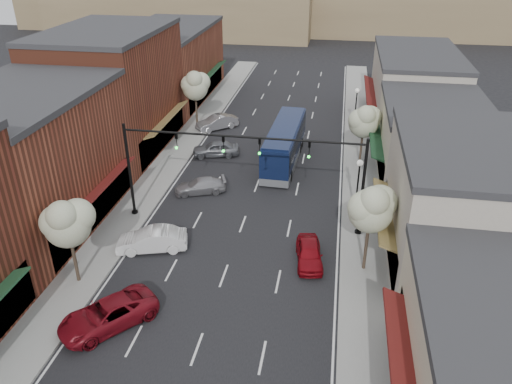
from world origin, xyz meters
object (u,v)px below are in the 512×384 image
at_px(tree_left_far, 195,85).
at_px(signal_mast_left, 161,159).
at_px(signal_mast_right, 327,171).
at_px(lamp_post_near, 358,179).
at_px(lamp_post_far, 356,102).
at_px(tree_right_far, 365,120).
at_px(parked_car_b, 152,240).
at_px(tree_right_near, 372,207).
at_px(coach_bus, 285,143).
at_px(red_hatchback, 309,253).
at_px(tree_left_near, 67,221).
at_px(parked_car_e, 217,122).
at_px(parked_car_a, 108,314).
at_px(parked_car_c, 200,186).
at_px(parked_car_d, 216,149).

bearing_deg(tree_left_far, signal_mast_left, -81.65).
xyz_separation_m(signal_mast_right, lamp_post_near, (2.18, 2.50, -1.62)).
bearing_deg(signal_mast_left, lamp_post_far, 56.14).
height_order(tree_right_far, lamp_post_near, tree_right_far).
bearing_deg(parked_car_b, tree_right_near, 73.99).
xyz_separation_m(signal_mast_right, tree_left_far, (-13.87, 17.95, -0.02)).
relative_size(coach_bus, red_hatchback, 2.84).
bearing_deg(tree_left_far, tree_left_near, -90.00).
relative_size(lamp_post_far, parked_car_e, 1.01).
bearing_deg(parked_car_a, coach_bus, 114.64).
bearing_deg(tree_left_near, coach_bus, 62.73).
bearing_deg(parked_car_c, tree_right_far, 102.14).
distance_m(tree_left_near, lamp_post_far, 32.35).
height_order(lamp_post_far, parked_car_e, lamp_post_far).
distance_m(tree_right_far, tree_left_near, 25.99).
bearing_deg(lamp_post_near, signal_mast_left, -169.44).
xyz_separation_m(lamp_post_near, parked_car_a, (-12.80, -13.60, -2.29)).
bearing_deg(parked_car_d, signal_mast_left, -19.24).
bearing_deg(lamp_post_near, parked_car_c, 172.28).
bearing_deg(lamp_post_near, red_hatchback, -114.59).
relative_size(parked_car_b, parked_car_e, 1.03).
xyz_separation_m(tree_right_near, lamp_post_near, (-0.55, 6.56, -1.45)).
bearing_deg(parked_car_e, parked_car_d, -27.58).
xyz_separation_m(tree_right_near, tree_left_far, (-16.60, 22.00, 0.15)).
height_order(signal_mast_left, tree_right_far, signal_mast_left).
bearing_deg(parked_car_a, lamp_post_far, 108.88).
bearing_deg(tree_left_far, coach_bus, -34.60).
xyz_separation_m(tree_left_far, parked_car_b, (3.08, -22.01, -3.86)).
distance_m(red_hatchback, parked_car_a, 12.36).
bearing_deg(coach_bus, parked_car_b, -111.91).
relative_size(lamp_post_far, parked_car_a, 0.86).
height_order(coach_bus, parked_car_c, coach_bus).
bearing_deg(red_hatchback, coach_bus, 94.59).
distance_m(lamp_post_near, parked_car_e, 21.07).
bearing_deg(lamp_post_near, signal_mast_right, -131.05).
distance_m(coach_bus, parked_car_e, 10.53).
bearing_deg(parked_car_d, tree_right_near, 25.77).
distance_m(tree_right_near, tree_left_near, 17.08).
relative_size(signal_mast_left, parked_car_e, 1.87).
bearing_deg(lamp_post_near, parked_car_d, 144.73).
relative_size(signal_mast_right, signal_mast_left, 1.00).
distance_m(parked_car_b, parked_car_e, 22.17).
relative_size(lamp_post_far, parked_car_c, 1.10).
relative_size(parked_car_d, parked_car_e, 0.96).
bearing_deg(signal_mast_right, parked_car_a, -133.74).
bearing_deg(lamp_post_near, parked_car_e, 131.94).
height_order(tree_right_near, parked_car_a, tree_right_near).
bearing_deg(parked_car_c, parked_car_a, -22.78).
xyz_separation_m(signal_mast_right, tree_right_near, (2.73, -4.05, -0.17)).
height_order(parked_car_a, parked_car_c, parked_car_a).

